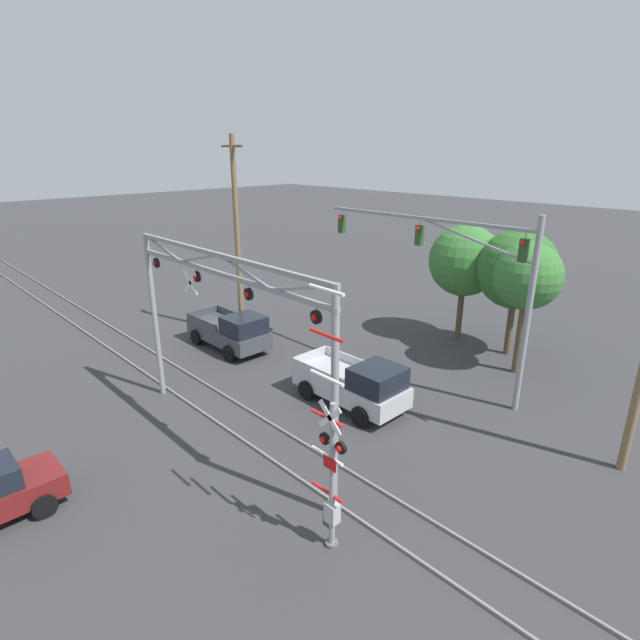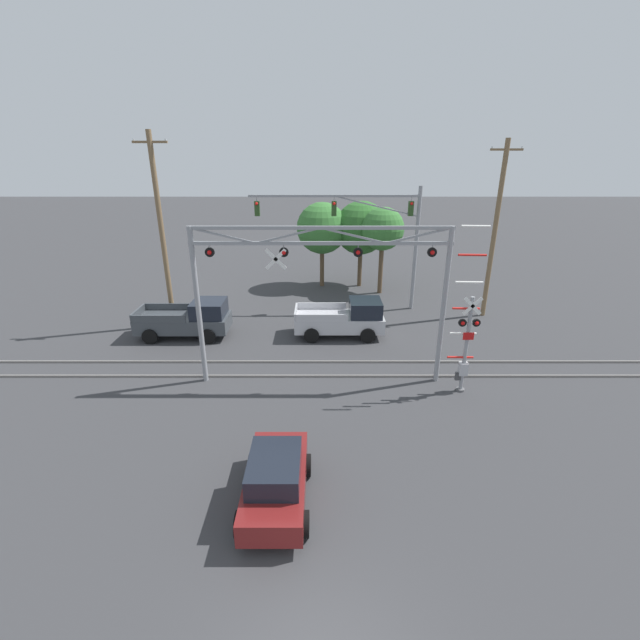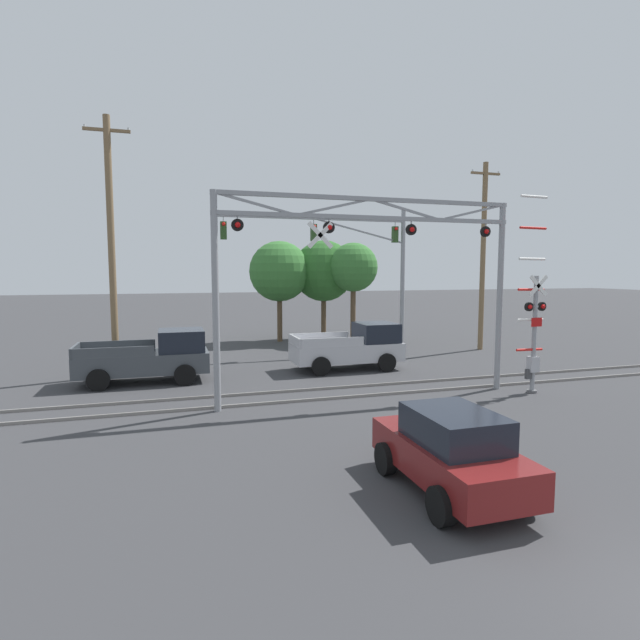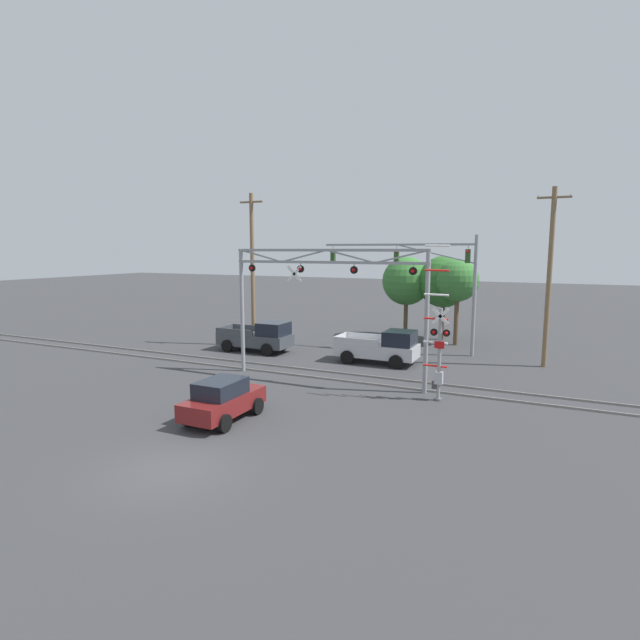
{
  "view_description": "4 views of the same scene",
  "coord_description": "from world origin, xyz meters",
  "px_view_note": "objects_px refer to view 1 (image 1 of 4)",
  "views": [
    {
      "loc": [
        13.42,
        3.29,
        10.02
      ],
      "look_at": [
        1.68,
        14.54,
        4.37
      ],
      "focal_mm": 28.0,
      "sensor_mm": 36.0,
      "label": 1
    },
    {
      "loc": [
        -0.04,
        -5.2,
        9.51
      ],
      "look_at": [
        0.03,
        13.79,
        2.1
      ],
      "focal_mm": 24.0,
      "sensor_mm": 36.0,
      "label": 2
    },
    {
      "loc": [
        -6.59,
        -3.92,
        4.4
      ],
      "look_at": [
        -1.82,
        11.63,
        2.81
      ],
      "focal_mm": 28.0,
      "sensor_mm": 36.0,
      "label": 3
    },
    {
      "loc": [
        10.45,
        -11.4,
        6.84
      ],
      "look_at": [
        -1.34,
        13.81,
        2.88
      ],
      "focal_mm": 28.0,
      "sensor_mm": 36.0,
      "label": 4
    }
  ],
  "objects_px": {
    "crossing_gantry": "(223,314)",
    "utility_pole_left": "(237,237)",
    "crossing_signal_mast": "(331,470)",
    "traffic_signal_span": "(472,270)",
    "pickup_truck_lead": "(356,384)",
    "background_tree_beyond_span": "(517,270)",
    "background_tree_far_right_verge": "(465,261)",
    "pickup_truck_following": "(232,331)",
    "background_tree_far_left_verge": "(528,277)"
  },
  "relations": [
    {
      "from": "pickup_truck_lead",
      "to": "background_tree_far_right_verge",
      "type": "height_order",
      "value": "background_tree_far_right_verge"
    },
    {
      "from": "crossing_signal_mast",
      "to": "traffic_signal_span",
      "type": "relative_size",
      "value": 0.68
    },
    {
      "from": "pickup_truck_lead",
      "to": "pickup_truck_following",
      "type": "bearing_deg",
      "value": -179.19
    },
    {
      "from": "crossing_gantry",
      "to": "pickup_truck_lead",
      "type": "height_order",
      "value": "crossing_gantry"
    },
    {
      "from": "traffic_signal_span",
      "to": "pickup_truck_lead",
      "type": "xyz_separation_m",
      "value": [
        -2.12,
        -4.48,
        -4.34
      ]
    },
    {
      "from": "background_tree_beyond_span",
      "to": "background_tree_far_right_verge",
      "type": "distance_m",
      "value": 2.88
    },
    {
      "from": "pickup_truck_lead",
      "to": "traffic_signal_span",
      "type": "bearing_deg",
      "value": 64.7
    },
    {
      "from": "crossing_signal_mast",
      "to": "background_tree_far_right_verge",
      "type": "distance_m",
      "value": 16.92
    },
    {
      "from": "pickup_truck_lead",
      "to": "background_tree_beyond_span",
      "type": "height_order",
      "value": "background_tree_beyond_span"
    },
    {
      "from": "pickup_truck_following",
      "to": "background_tree_beyond_span",
      "type": "height_order",
      "value": "background_tree_beyond_span"
    },
    {
      "from": "traffic_signal_span",
      "to": "pickup_truck_lead",
      "type": "relative_size",
      "value": 2.14
    },
    {
      "from": "background_tree_beyond_span",
      "to": "pickup_truck_following",
      "type": "bearing_deg",
      "value": -136.27
    },
    {
      "from": "crossing_signal_mast",
      "to": "background_tree_beyond_span",
      "type": "relative_size",
      "value": 1.11
    },
    {
      "from": "crossing_gantry",
      "to": "crossing_signal_mast",
      "type": "bearing_deg",
      "value": -8.66
    },
    {
      "from": "pickup_truck_lead",
      "to": "background_tree_far_left_verge",
      "type": "distance_m",
      "value": 9.16
    },
    {
      "from": "crossing_signal_mast",
      "to": "traffic_signal_span",
      "type": "distance_m",
      "value": 11.22
    },
    {
      "from": "pickup_truck_following",
      "to": "background_tree_far_left_verge",
      "type": "relative_size",
      "value": 0.81
    },
    {
      "from": "crossing_gantry",
      "to": "background_tree_beyond_span",
      "type": "bearing_deg",
      "value": 78.52
    },
    {
      "from": "background_tree_beyond_span",
      "to": "background_tree_far_left_verge",
      "type": "relative_size",
      "value": 1.04
    },
    {
      "from": "traffic_signal_span",
      "to": "utility_pole_left",
      "type": "bearing_deg",
      "value": -166.53
    },
    {
      "from": "traffic_signal_span",
      "to": "pickup_truck_following",
      "type": "bearing_deg",
      "value": -156.72
    },
    {
      "from": "crossing_gantry",
      "to": "background_tree_far_right_verge",
      "type": "relative_size",
      "value": 1.68
    },
    {
      "from": "utility_pole_left",
      "to": "background_tree_far_right_verge",
      "type": "relative_size",
      "value": 1.7
    },
    {
      "from": "traffic_signal_span",
      "to": "utility_pole_left",
      "type": "distance_m",
      "value": 12.53
    },
    {
      "from": "utility_pole_left",
      "to": "background_tree_far_right_verge",
      "type": "height_order",
      "value": "utility_pole_left"
    },
    {
      "from": "pickup_truck_following",
      "to": "background_tree_beyond_span",
      "type": "xyz_separation_m",
      "value": [
        10.24,
        9.8,
        3.41
      ]
    },
    {
      "from": "crossing_signal_mast",
      "to": "traffic_signal_span",
      "type": "height_order",
      "value": "traffic_signal_span"
    },
    {
      "from": "pickup_truck_lead",
      "to": "pickup_truck_following",
      "type": "distance_m",
      "value": 8.58
    },
    {
      "from": "background_tree_beyond_span",
      "to": "background_tree_far_left_verge",
      "type": "distance_m",
      "value": 2.26
    },
    {
      "from": "crossing_gantry",
      "to": "utility_pole_left",
      "type": "distance_m",
      "value": 11.01
    },
    {
      "from": "traffic_signal_span",
      "to": "background_tree_far_right_verge",
      "type": "height_order",
      "value": "traffic_signal_span"
    },
    {
      "from": "pickup_truck_lead",
      "to": "background_tree_far_left_verge",
      "type": "bearing_deg",
      "value": 69.18
    },
    {
      "from": "crossing_gantry",
      "to": "utility_pole_left",
      "type": "xyz_separation_m",
      "value": [
        -8.72,
        6.69,
        0.67
      ]
    },
    {
      "from": "traffic_signal_span",
      "to": "pickup_truck_following",
      "type": "xyz_separation_m",
      "value": [
        -10.7,
        -4.6,
        -4.34
      ]
    },
    {
      "from": "crossing_signal_mast",
      "to": "background_tree_far_right_verge",
      "type": "bearing_deg",
      "value": 110.35
    },
    {
      "from": "crossing_signal_mast",
      "to": "pickup_truck_following",
      "type": "bearing_deg",
      "value": 155.89
    },
    {
      "from": "crossing_signal_mast",
      "to": "background_tree_beyond_span",
      "type": "xyz_separation_m",
      "value": [
        -2.96,
        15.71,
        2.07
      ]
    },
    {
      "from": "background_tree_far_right_verge",
      "to": "utility_pole_left",
      "type": "bearing_deg",
      "value": -137.35
    },
    {
      "from": "traffic_signal_span",
      "to": "background_tree_far_left_verge",
      "type": "xyz_separation_m",
      "value": [
        0.87,
        3.39,
        -0.73
      ]
    },
    {
      "from": "pickup_truck_following",
      "to": "background_tree_far_left_verge",
      "type": "bearing_deg",
      "value": 34.62
    },
    {
      "from": "background_tree_far_left_verge",
      "to": "background_tree_far_right_verge",
      "type": "bearing_deg",
      "value": 156.28
    },
    {
      "from": "background_tree_beyond_span",
      "to": "background_tree_far_right_verge",
      "type": "relative_size",
      "value": 1.01
    },
    {
      "from": "background_tree_beyond_span",
      "to": "crossing_signal_mast",
      "type": "bearing_deg",
      "value": -79.31
    },
    {
      "from": "background_tree_far_left_verge",
      "to": "pickup_truck_following",
      "type": "bearing_deg",
      "value": -145.38
    },
    {
      "from": "crossing_signal_mast",
      "to": "background_tree_beyond_span",
      "type": "bearing_deg",
      "value": 100.69
    },
    {
      "from": "crossing_gantry",
      "to": "background_tree_beyond_span",
      "type": "xyz_separation_m",
      "value": [
        3.01,
        14.8,
        -0.41
      ]
    },
    {
      "from": "utility_pole_left",
      "to": "background_tree_beyond_span",
      "type": "relative_size",
      "value": 1.68
    },
    {
      "from": "crossing_signal_mast",
      "to": "crossing_gantry",
      "type": "bearing_deg",
      "value": 171.34
    },
    {
      "from": "background_tree_far_left_verge",
      "to": "crossing_gantry",
      "type": "bearing_deg",
      "value": -108.46
    },
    {
      "from": "pickup_truck_lead",
      "to": "pickup_truck_following",
      "type": "xyz_separation_m",
      "value": [
        -8.58,
        -0.12,
        0.0
      ]
    }
  ]
}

